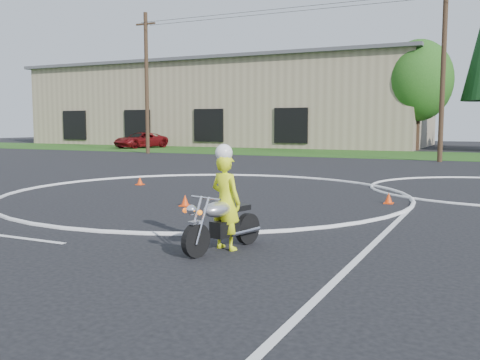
% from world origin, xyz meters
% --- Properties ---
extents(ground, '(120.00, 120.00, 0.00)m').
position_xyz_m(ground, '(0.00, 0.00, 0.00)').
color(ground, black).
rests_on(ground, ground).
extents(grass_strip, '(120.00, 10.00, 0.02)m').
position_xyz_m(grass_strip, '(0.00, 27.00, 0.01)').
color(grass_strip, '#1E4714').
rests_on(grass_strip, ground).
extents(course_markings, '(19.05, 19.05, 0.12)m').
position_xyz_m(course_markings, '(2.17, 4.35, 0.01)').
color(course_markings, silver).
rests_on(course_markings, ground).
extents(primary_motorcycle, '(0.81, 1.81, 0.97)m').
position_xyz_m(primary_motorcycle, '(3.78, -3.22, 0.47)').
color(primary_motorcycle, black).
rests_on(primary_motorcycle, ground).
extents(rider_primary_grp, '(0.68, 0.53, 1.80)m').
position_xyz_m(rider_primary_grp, '(3.79, -3.09, 0.87)').
color(rider_primary_grp, '#ECFF1A').
rests_on(rider_primary_grp, ground).
extents(pickup_grp, '(3.57, 5.40, 1.38)m').
position_xyz_m(pickup_grp, '(-20.73, 27.94, 0.69)').
color(pickup_grp, '#660B0F').
rests_on(pickup_grp, ground).
extents(traffic_cones, '(19.80, 12.71, 0.30)m').
position_xyz_m(traffic_cones, '(4.23, 3.58, 0.14)').
color(traffic_cones, '#FF430D').
rests_on(traffic_cones, ground).
extents(warehouse, '(41.00, 17.00, 8.30)m').
position_xyz_m(warehouse, '(-18.00, 39.99, 4.16)').
color(warehouse, tan).
rests_on(warehouse, ground).
extents(utility_poles, '(41.60, 1.12, 10.00)m').
position_xyz_m(utility_poles, '(5.00, 21.00, 5.20)').
color(utility_poles, '#473321').
rests_on(utility_poles, ground).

